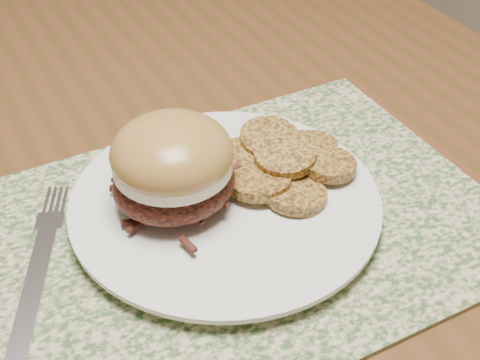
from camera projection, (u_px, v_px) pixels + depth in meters
name	position (u px, v px, depth m)	size (l,w,h in m)	color
placemat	(241.00, 226.00, 0.59)	(0.45, 0.33, 0.00)	#3C582D
dinner_plate	(225.00, 204.00, 0.60)	(0.26, 0.26, 0.02)	white
pork_sandwich	(173.00, 165.00, 0.56)	(0.13, 0.12, 0.08)	black
roasted_potatoes	(282.00, 162.00, 0.62)	(0.15, 0.14, 0.03)	olive
fork	(40.00, 264.00, 0.55)	(0.10, 0.19, 0.00)	silver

